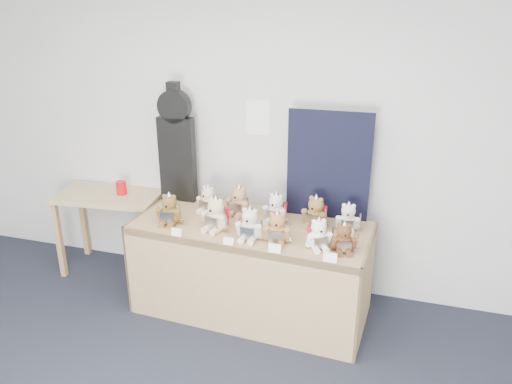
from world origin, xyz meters
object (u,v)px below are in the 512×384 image
(teddy_front_right, at_px, (277,229))
(teddy_back_left, at_px, (208,200))
(guitar_case, at_px, (177,144))
(teddy_front_far_right, at_px, (319,235))
(teddy_front_left, at_px, (216,215))
(teddy_back_right, at_px, (315,213))
(teddy_back_centre_left, at_px, (239,202))
(side_table, at_px, (110,206))
(teddy_back_end, at_px, (348,218))
(teddy_back_centre_right, at_px, (276,209))
(teddy_front_centre, at_px, (250,225))
(display_table, at_px, (248,248))
(teddy_front_far_left, at_px, (170,210))
(teddy_front_end, at_px, (344,239))
(red_cup, at_px, (121,188))

(teddy_front_right, relative_size, teddy_back_left, 1.06)
(guitar_case, relative_size, teddy_front_far_right, 4.01)
(teddy_front_left, distance_m, teddy_back_left, 0.36)
(teddy_front_far_right, height_order, teddy_back_right, teddy_back_right)
(teddy_back_left, bearing_deg, teddy_front_far_right, -4.37)
(teddy_front_far_right, height_order, teddy_back_centre_left, teddy_back_centre_left)
(side_table, relative_size, teddy_back_end, 3.88)
(teddy_back_right, bearing_deg, teddy_back_end, 13.02)
(teddy_back_centre_right, bearing_deg, teddy_back_end, 12.62)
(teddy_front_centre, distance_m, teddy_front_far_right, 0.52)
(teddy_back_right, bearing_deg, teddy_front_far_right, -61.75)
(side_table, bearing_deg, teddy_front_left, -24.74)
(display_table, relative_size, teddy_back_centre_right, 7.02)
(guitar_case, height_order, teddy_front_far_left, guitar_case)
(teddy_back_left, distance_m, teddy_back_end, 1.18)
(teddy_front_left, bearing_deg, teddy_front_end, 10.34)
(teddy_front_left, bearing_deg, teddy_front_far_right, 9.65)
(red_cup, xyz_separation_m, teddy_front_far_right, (1.93, -0.53, 0.04))
(guitar_case, bearing_deg, teddy_back_right, -9.14)
(guitar_case, relative_size, teddy_front_right, 3.77)
(teddy_front_left, xyz_separation_m, teddy_back_centre_right, (0.41, 0.27, -0.01))
(teddy_front_far_left, bearing_deg, side_table, 148.43)
(red_cup, relative_size, teddy_front_far_right, 0.48)
(red_cup, height_order, teddy_back_end, teddy_back_end)
(teddy_front_right, bearing_deg, teddy_front_far_right, -6.53)
(teddy_back_centre_left, distance_m, teddy_back_right, 0.65)
(teddy_front_centre, relative_size, teddy_back_centre_right, 1.03)
(teddy_front_far_right, distance_m, teddy_front_end, 0.18)
(teddy_front_right, relative_size, teddy_front_end, 1.11)
(teddy_front_far_left, distance_m, teddy_front_right, 0.91)
(side_table, xyz_separation_m, teddy_front_far_left, (0.84, -0.43, 0.24))
(teddy_back_right, bearing_deg, guitar_case, -175.28)
(teddy_back_centre_left, bearing_deg, teddy_front_right, -32.09)
(teddy_front_far_left, bearing_deg, guitar_case, 102.07)
(teddy_front_far_left, bearing_deg, teddy_back_centre_right, 14.62)
(red_cup, bearing_deg, teddy_front_end, -14.14)
(teddy_back_centre_left, xyz_separation_m, teddy_back_end, (0.91, -0.05, -0.01))
(red_cup, relative_size, teddy_back_left, 0.48)
(guitar_case, height_order, teddy_front_centre, guitar_case)
(teddy_front_left, xyz_separation_m, teddy_back_left, (-0.19, 0.31, -0.02))
(teddy_back_end, bearing_deg, teddy_front_far_left, -172.69)
(red_cup, bearing_deg, teddy_front_far_right, -15.29)
(teddy_back_end, bearing_deg, teddy_front_right, -147.27)
(teddy_front_centre, height_order, teddy_front_right, teddy_front_centre)
(teddy_front_right, distance_m, teddy_back_right, 0.42)
(teddy_front_left, xyz_separation_m, teddy_back_centre_left, (0.08, 0.32, -0.01))
(teddy_front_far_right, bearing_deg, teddy_front_centre, 152.88)
(teddy_front_far_left, bearing_deg, teddy_back_centre_left, 30.28)
(guitar_case, bearing_deg, side_table, -174.24)
(teddy_front_far_right, relative_size, teddy_back_centre_left, 0.91)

